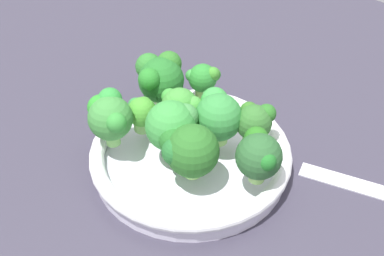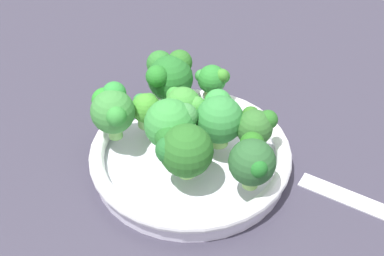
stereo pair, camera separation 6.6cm
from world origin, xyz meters
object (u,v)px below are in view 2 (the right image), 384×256
broccoli_floret_5 (256,127)px  broccoli_floret_7 (112,109)px  broccoli_floret_2 (183,150)px  broccoli_floret_4 (146,108)px  broccoli_floret_9 (184,105)px  broccoli_floret_0 (169,75)px  broccoli_floret_1 (252,159)px  broccoli_floret_8 (172,125)px  broccoli_floret_6 (213,80)px  bowl (192,155)px  broccoli_floret_3 (219,116)px

broccoli_floret_5 → broccoli_floret_7: size_ratio=0.82×
broccoli_floret_2 → broccoli_floret_4: broccoli_floret_2 is taller
broccoli_floret_9 → broccoli_floret_4: bearing=-50.7°
broccoli_floret_0 → broccoli_floret_1: bearing=80.3°
broccoli_floret_0 → broccoli_floret_8: size_ratio=1.07×
broccoli_floret_4 → broccoli_floret_6: size_ratio=0.86×
broccoli_floret_8 → broccoli_floret_0: bearing=-126.9°
broccoli_floret_1 → broccoli_floret_7: broccoli_floret_7 is taller
bowl → broccoli_floret_5: bearing=135.4°
broccoli_floret_1 → broccoli_floret_6: size_ratio=1.16×
broccoli_floret_0 → broccoli_floret_3: (0.98, 11.63, -0.10)cm
bowl → broccoli_floret_3: broccoli_floret_3 is taller
broccoli_floret_2 → broccoli_floret_7: 11.97cm
broccoli_floret_1 → broccoli_floret_8: bearing=-71.7°
broccoli_floret_6 → bowl: bearing=32.5°
broccoli_floret_0 → broccoli_floret_1: 20.52cm
broccoli_floret_8 → bowl: bearing=163.9°
broccoli_floret_7 → broccoli_floret_0: bearing=-171.2°
broccoli_floret_0 → broccoli_floret_2: (8.65, 13.42, -0.30)cm
broccoli_floret_0 → broccoli_floret_5: 16.12cm
broccoli_floret_0 → broccoli_floret_2: bearing=57.2°
broccoli_floret_2 → broccoli_floret_8: broccoli_floret_8 is taller
broccoli_floret_5 → broccoli_floret_8: 10.91cm
broccoli_floret_7 → broccoli_floret_8: (-3.96, 7.71, -0.01)cm
bowl → broccoli_floret_6: 11.87cm
broccoli_floret_0 → broccoli_floret_6: 6.43cm
broccoli_floret_2 → broccoli_floret_7: (2.37, -11.72, 0.57)cm
broccoli_floret_3 → broccoli_floret_6: 9.01cm
broccoli_floret_4 → broccoli_floret_5: 15.57cm
broccoli_floret_0 → broccoli_floret_2: 15.97cm
broccoli_floret_1 → broccoli_floret_5: (-5.05, -4.18, -0.38)cm
broccoli_floret_8 → broccoli_floret_7: bearing=-62.8°
broccoli_floret_0 → broccoli_floret_4: bearing=22.6°
broccoli_floret_1 → broccoli_floret_7: size_ratio=0.91×
broccoli_floret_5 → broccoli_floret_8: bearing=-37.5°
broccoli_floret_0 → broccoli_floret_4: 6.89cm
broccoli_floret_3 → broccoli_floret_9: 5.21cm
bowl → broccoli_floret_9: 6.93cm
broccoli_floret_7 → broccoli_floret_1: bearing=112.2°
bowl → broccoli_floret_1: broccoli_floret_1 is taller
broccoli_floret_7 → broccoli_floret_8: broccoli_floret_8 is taller
broccoli_floret_0 → broccoli_floret_1: (3.47, 20.22, -0.22)cm
broccoli_floret_6 → broccoli_floret_8: size_ratio=0.75×
bowl → broccoli_floret_0: size_ratio=3.28×
broccoli_floret_3 → broccoli_floret_5: 5.12cm
broccoli_floret_1 → broccoli_floret_7: bearing=-67.8°
bowl → broccoli_floret_8: (2.70, -0.78, 6.36)cm
broccoli_floret_8 → broccoli_floret_9: (-4.23, -2.65, -0.54)cm
bowl → broccoli_floret_4: size_ratio=5.44×
broccoli_floret_0 → broccoli_floret_1: broccoli_floret_0 is taller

